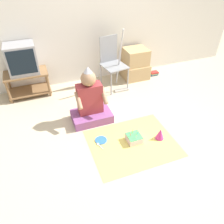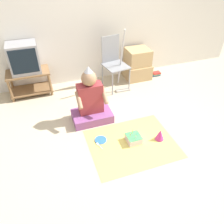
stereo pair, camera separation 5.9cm
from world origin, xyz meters
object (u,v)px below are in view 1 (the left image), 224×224
person_seated (90,103)px  party_hat_blue (160,134)px  paper_plate (101,140)px  cardboard_box_stack (135,64)px  tv (22,59)px  book_pile (154,73)px  dust_mop (120,73)px  birthday_cake (134,138)px  folding_chair (112,60)px

person_seated → party_hat_blue: person_seated is taller
paper_plate → party_hat_blue: bearing=-17.5°
cardboard_box_stack → person_seated: bearing=-140.1°
tv → book_pile: tv is taller
book_pile → person_seated: 1.98m
party_hat_blue → dust_mop: bearing=90.3°
birthday_cake → tv: bearing=125.3°
dust_mop → birthday_cake: (-0.36, -1.41, -0.28)m
dust_mop → party_hat_blue: (0.01, -1.49, -0.24)m
cardboard_box_stack → book_pile: size_ratio=3.42×
book_pile → party_hat_blue: party_hat_blue is taller
cardboard_box_stack → party_hat_blue: cardboard_box_stack is taller
cardboard_box_stack → birthday_cake: (-0.84, -1.76, -0.23)m
paper_plate → dust_mop: bearing=57.0°
tv → person_seated: bearing=-52.4°
tv → folding_chair: bearing=-8.5°
person_seated → cardboard_box_stack: bearing=39.9°
book_pile → person_seated: bearing=-149.9°
tv → folding_chair: (1.54, -0.23, -0.16)m
tv → folding_chair: same height
book_pile → paper_plate: bearing=-138.5°
folding_chair → person_seated: (-0.68, -0.89, -0.24)m
book_pile → person_seated: person_seated is taller
folding_chair → party_hat_blue: 1.74m
book_pile → paper_plate: book_pile is taller
person_seated → party_hat_blue: (0.80, -0.78, -0.22)m
party_hat_blue → tv: bearing=131.1°
folding_chair → cardboard_box_stack: (0.58, 0.17, -0.26)m
tv → person_seated: 1.47m
birthday_cake → party_hat_blue: bearing=-12.4°
book_pile → paper_plate: size_ratio=1.05×
dust_mop → party_hat_blue: 1.51m
dust_mop → birthday_cake: 1.48m
person_seated → folding_chair: bearing=52.5°
tv → dust_mop: size_ratio=0.44×
paper_plate → book_pile: bearing=41.5°
tv → folding_chair: 1.57m
cardboard_box_stack → book_pile: (0.43, -0.07, -0.25)m
cardboard_box_stack → party_hat_blue: size_ratio=3.61×
tv → birthday_cake: size_ratio=2.55×
party_hat_blue → person_seated: bearing=135.5°
birthday_cake → paper_plate: birthday_cake is taller
person_seated → party_hat_blue: bearing=-44.5°
book_pile → paper_plate: 2.28m
tv → dust_mop: bearing=-14.0°
dust_mop → tv: bearing=166.0°
person_seated → paper_plate: bearing=-91.5°
folding_chair → dust_mop: dust_mop is taller
person_seated → paper_plate: size_ratio=5.35×
birthday_cake → paper_plate: bearing=158.4°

